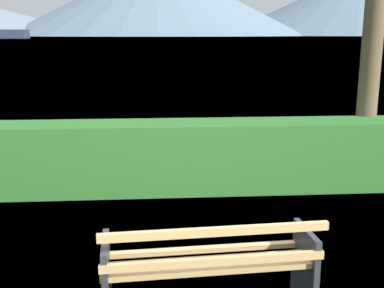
# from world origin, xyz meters

# --- Properties ---
(water_surface) EXTENTS (620.00, 620.00, 0.00)m
(water_surface) POSITION_xyz_m (0.00, 308.56, 0.00)
(water_surface) COLOR #6B8EA3
(water_surface) RESTS_ON ground_plane
(park_bench) EXTENTS (1.77, 0.68, 0.87)m
(park_bench) POSITION_xyz_m (0.00, -0.06, 0.43)
(park_bench) COLOR tan
(park_bench) RESTS_ON ground_plane
(hedge_row) EXTENTS (10.25, 0.75, 1.02)m
(hedge_row) POSITION_xyz_m (0.00, 3.13, 0.51)
(hedge_row) COLOR #2D6B28
(hedge_row) RESTS_ON ground_plane
(sailboat_mid) EXTENTS (7.55, 3.67, 1.70)m
(sailboat_mid) POSITION_xyz_m (-81.62, 253.57, 0.63)
(sailboat_mid) COLOR silver
(sailboat_mid) RESTS_ON water_surface
(distant_hills) EXTENTS (910.00, 417.98, 81.93)m
(distant_hills) POSITION_xyz_m (-5.13, 570.43, 35.88)
(distant_hills) COLOR slate
(distant_hills) RESTS_ON ground_plane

